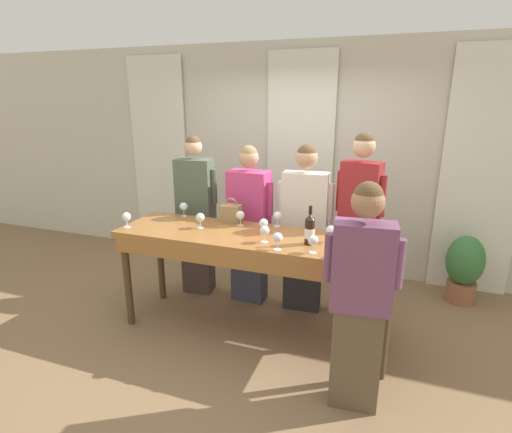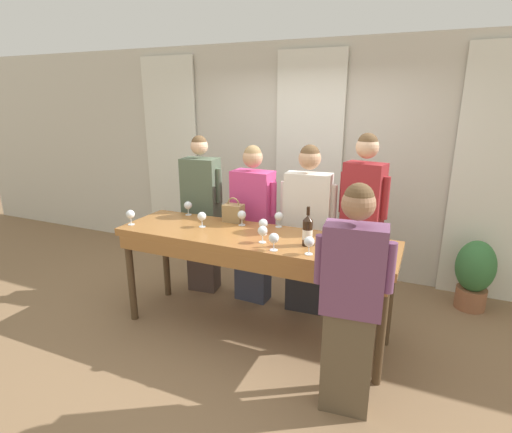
% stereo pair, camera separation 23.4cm
% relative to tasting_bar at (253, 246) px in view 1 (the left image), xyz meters
% --- Properties ---
extents(ground_plane, '(18.00, 18.00, 0.00)m').
position_rel_tasting_bar_xyz_m(ground_plane, '(0.00, 0.02, -0.87)').
color(ground_plane, '#846647').
extents(wall_back, '(12.00, 0.06, 2.80)m').
position_rel_tasting_bar_xyz_m(wall_back, '(0.00, 1.75, 0.53)').
color(wall_back, beige).
rests_on(wall_back, ground_plane).
extents(curtain_panel_left, '(0.83, 0.03, 2.69)m').
position_rel_tasting_bar_xyz_m(curtain_panel_left, '(-2.01, 1.69, 0.47)').
color(curtain_panel_left, white).
rests_on(curtain_panel_left, ground_plane).
extents(curtain_panel_center, '(0.83, 0.03, 2.69)m').
position_rel_tasting_bar_xyz_m(curtain_panel_center, '(0.00, 1.69, 0.47)').
color(curtain_panel_center, white).
rests_on(curtain_panel_center, ground_plane).
extents(curtain_panel_right, '(0.83, 0.03, 2.69)m').
position_rel_tasting_bar_xyz_m(curtain_panel_right, '(2.01, 1.69, 0.47)').
color(curtain_panel_right, white).
rests_on(curtain_panel_right, ground_plane).
extents(tasting_bar, '(2.52, 0.72, 0.97)m').
position_rel_tasting_bar_xyz_m(tasting_bar, '(0.00, 0.00, 0.00)').
color(tasting_bar, '#9E6633').
rests_on(tasting_bar, ground_plane).
extents(wine_bottle, '(0.08, 0.08, 0.33)m').
position_rel_tasting_bar_xyz_m(wine_bottle, '(0.52, -0.04, 0.22)').
color(wine_bottle, black).
rests_on(wine_bottle, tasting_bar).
extents(handbag, '(0.19, 0.13, 0.24)m').
position_rel_tasting_bar_xyz_m(handbag, '(-0.34, 0.31, 0.19)').
color(handbag, '#997A4C').
rests_on(handbag, tasting_bar).
extents(wine_glass_front_left, '(0.08, 0.08, 0.15)m').
position_rel_tasting_bar_xyz_m(wine_glass_front_left, '(-0.53, 0.04, 0.20)').
color(wine_glass_front_left, white).
rests_on(wine_glass_front_left, tasting_bar).
extents(wine_glass_front_mid, '(0.08, 0.08, 0.15)m').
position_rel_tasting_bar_xyz_m(wine_glass_front_mid, '(-0.21, 0.23, 0.20)').
color(wine_glass_front_mid, white).
rests_on(wine_glass_front_mid, tasting_bar).
extents(wine_glass_front_right, '(0.08, 0.08, 0.15)m').
position_rel_tasting_bar_xyz_m(wine_glass_front_right, '(0.13, 0.33, 0.20)').
color(wine_glass_front_right, white).
rests_on(wine_glass_front_right, tasting_bar).
extents(wine_glass_center_left, '(0.08, 0.08, 0.15)m').
position_rel_tasting_bar_xyz_m(wine_glass_center_left, '(0.68, 0.07, 0.20)').
color(wine_glass_center_left, white).
rests_on(wine_glass_center_left, tasting_bar).
extents(wine_glass_center_mid, '(0.08, 0.08, 0.15)m').
position_rel_tasting_bar_xyz_m(wine_glass_center_mid, '(0.85, -0.23, 0.20)').
color(wine_glass_center_mid, white).
rests_on(wine_glass_center_mid, tasting_bar).
extents(wine_glass_center_right, '(0.08, 0.08, 0.15)m').
position_rel_tasting_bar_xyz_m(wine_glass_center_right, '(0.59, -0.23, 0.20)').
color(wine_glass_center_right, white).
rests_on(wine_glass_center_right, tasting_bar).
extents(wine_glass_back_left, '(0.08, 0.08, 0.15)m').
position_rel_tasting_bar_xyz_m(wine_glass_back_left, '(-1.19, -0.18, 0.20)').
color(wine_glass_back_left, white).
rests_on(wine_glass_back_left, tasting_bar).
extents(wine_glass_back_mid, '(0.08, 0.08, 0.15)m').
position_rel_tasting_bar_xyz_m(wine_glass_back_mid, '(0.31, -0.26, 0.20)').
color(wine_glass_back_mid, white).
rests_on(wine_glass_back_mid, tasting_bar).
extents(wine_glass_back_right, '(0.08, 0.08, 0.15)m').
position_rel_tasting_bar_xyz_m(wine_glass_back_right, '(0.16, -0.13, 0.20)').
color(wine_glass_back_right, white).
rests_on(wine_glass_back_right, tasting_bar).
extents(wine_glass_near_host, '(0.08, 0.08, 0.15)m').
position_rel_tasting_bar_xyz_m(wine_glass_near_host, '(-0.87, 0.33, 0.20)').
color(wine_glass_near_host, white).
rests_on(wine_glass_near_host, tasting_bar).
extents(wine_glass_by_bottle, '(0.08, 0.08, 0.15)m').
position_rel_tasting_bar_xyz_m(wine_glass_by_bottle, '(0.08, 0.07, 0.20)').
color(wine_glass_by_bottle, white).
rests_on(wine_glass_by_bottle, tasting_bar).
extents(guest_olive_jacket, '(0.50, 0.30, 1.77)m').
position_rel_tasting_bar_xyz_m(guest_olive_jacket, '(-0.89, 0.61, 0.02)').
color(guest_olive_jacket, '#473833').
rests_on(guest_olive_jacket, ground_plane).
extents(guest_pink_top, '(0.53, 0.26, 1.69)m').
position_rel_tasting_bar_xyz_m(guest_pink_top, '(-0.27, 0.61, -0.01)').
color(guest_pink_top, '#383D51').
rests_on(guest_pink_top, ground_plane).
extents(guest_cream_sweater, '(0.56, 0.23, 1.73)m').
position_rel_tasting_bar_xyz_m(guest_cream_sweater, '(0.33, 0.61, 0.02)').
color(guest_cream_sweater, '#28282D').
rests_on(guest_cream_sweater, ground_plane).
extents(guest_striped_shirt, '(0.47, 0.28, 1.85)m').
position_rel_tasting_bar_xyz_m(guest_striped_shirt, '(0.85, 0.61, 0.11)').
color(guest_striped_shirt, '#473833').
rests_on(guest_striped_shirt, ground_plane).
extents(host_pouring, '(0.51, 0.24, 1.65)m').
position_rel_tasting_bar_xyz_m(host_pouring, '(1.00, -0.62, -0.01)').
color(host_pouring, brown).
rests_on(host_pouring, ground_plane).
extents(potted_plant, '(0.39, 0.39, 0.75)m').
position_rel_tasting_bar_xyz_m(potted_plant, '(1.93, 1.35, -0.47)').
color(potted_plant, '#935B3D').
rests_on(potted_plant, ground_plane).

